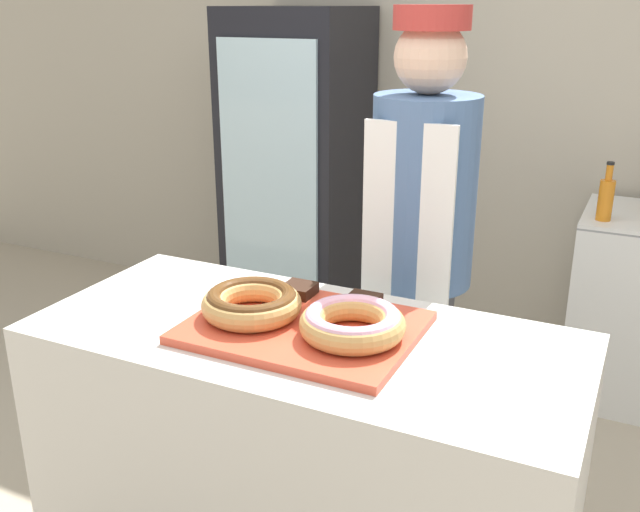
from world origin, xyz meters
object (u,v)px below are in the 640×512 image
object	(u,v)px
serving_tray	(304,327)
beverage_fridge	(298,178)
donut_chocolate_glaze	(252,302)
brownie_back_right	(363,301)
baker_person	(420,257)
donut_light_glaze	(352,322)
bottle_orange	(606,198)
brownie_back_left	(299,290)

from	to	relation	value
serving_tray	beverage_fridge	distance (m)	1.99
donut_chocolate_glaze	brownie_back_right	size ratio (longest dim) A/B	3.07
donut_chocolate_glaze	baker_person	distance (m)	0.73
donut_light_glaze	baker_person	distance (m)	0.69
baker_person	beverage_fridge	world-z (taller)	baker_person
bottle_orange	donut_chocolate_glaze	bearing A→B (deg)	-115.01
brownie_back_right	baker_person	world-z (taller)	baker_person
brownie_back_left	serving_tray	bearing A→B (deg)	-59.21
brownie_back_left	brownie_back_right	xyz separation A→B (m)	(0.20, 0.00, 0.00)
donut_light_glaze	bottle_orange	bearing A→B (deg)	74.10
serving_tray	beverage_fridge	world-z (taller)	beverage_fridge
beverage_fridge	serving_tray	bearing A→B (deg)	-62.18
donut_chocolate_glaze	beverage_fridge	bearing A→B (deg)	113.74
donut_light_glaze	serving_tray	bearing A→B (deg)	173.03
donut_light_glaze	baker_person	xyz separation A→B (m)	(-0.04, 0.68, -0.05)
donut_light_glaze	baker_person	world-z (taller)	baker_person
bottle_orange	serving_tray	bearing A→B (deg)	-110.80
brownie_back_left	beverage_fridge	distance (m)	1.80
serving_tray	brownie_back_left	world-z (taller)	brownie_back_left
brownie_back_left	baker_person	distance (m)	0.54
donut_chocolate_glaze	bottle_orange	size ratio (longest dim) A/B	1.08
brownie_back_right	beverage_fridge	distance (m)	1.90
donut_light_glaze	bottle_orange	xyz separation A→B (m)	(0.46, 1.62, -0.01)
donut_chocolate_glaze	donut_light_glaze	world-z (taller)	same
serving_tray	bottle_orange	xyz separation A→B (m)	(0.61, 1.60, 0.04)
brownie_back_right	beverage_fridge	size ratio (longest dim) A/B	0.05
brownie_back_right	baker_person	size ratio (longest dim) A/B	0.05
beverage_fridge	brownie_back_right	bearing A→B (deg)	-57.15
beverage_fridge	bottle_orange	world-z (taller)	beverage_fridge
brownie_back_left	baker_person	xyz separation A→B (m)	(0.20, 0.50, -0.03)
brownie_back_right	bottle_orange	world-z (taller)	bottle_orange
donut_chocolate_glaze	brownie_back_right	xyz separation A→B (m)	(0.25, 0.19, -0.02)
serving_tray	donut_light_glaze	distance (m)	0.16
donut_light_glaze	brownie_back_right	distance (m)	0.19
donut_light_glaze	baker_person	size ratio (longest dim) A/B	0.16
donut_chocolate_glaze	bottle_orange	distance (m)	1.78
beverage_fridge	bottle_orange	xyz separation A→B (m)	(1.54, -0.16, 0.11)
serving_tray	baker_person	xyz separation A→B (m)	(0.10, 0.67, -0.00)
serving_tray	bottle_orange	world-z (taller)	bottle_orange
baker_person	bottle_orange	bearing A→B (deg)	61.60
donut_chocolate_glaze	donut_light_glaze	distance (m)	0.29
bottle_orange	baker_person	bearing A→B (deg)	-118.40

